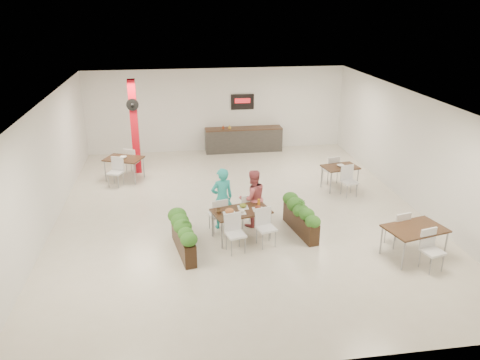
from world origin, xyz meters
The scene contains 12 objects.
ground centered at (0.00, 0.00, 0.00)m, with size 12.00×12.00×0.00m, color beige.
room_shell centered at (0.00, 0.00, 2.01)m, with size 10.10×12.10×3.22m.
red_column centered at (-3.00, 3.79, 1.64)m, with size 0.40×0.41×3.20m.
service_counter centered at (1.00, 5.65, 0.49)m, with size 3.00×0.64×2.20m.
main_table centered at (-0.18, -1.50, 0.64)m, with size 1.59×1.87×0.92m.
diner_man centered at (-0.57, -0.85, 0.82)m, with size 0.60×0.39×1.64m, color #27ADA7.
diner_woman centered at (0.23, -0.85, 0.77)m, with size 0.75×0.59×1.55m, color #D25D64.
planter_left centered at (-1.63, -2.02, 0.49)m, with size 0.63×1.69×0.88m.
planter_right centered at (1.37, -1.43, 0.48)m, with size 0.62×1.71×0.90m.
side_table_a centered at (-3.39, 3.12, 0.63)m, with size 1.39×1.65×0.92m.
side_table_b centered at (3.38, 1.28, 0.62)m, with size 1.17×1.67×0.92m.
side_table_c centered at (3.61, -3.01, 0.64)m, with size 1.49×1.67×0.92m.
Camera 1 is at (-1.74, -11.86, 5.59)m, focal length 35.00 mm.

